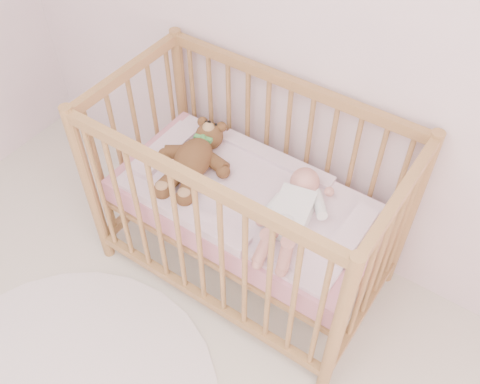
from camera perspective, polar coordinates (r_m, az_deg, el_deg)
The scene contains 6 objects.
wall_back at distance 2.11m, azimuth 14.05°, elevation 17.83°, with size 4.00×0.02×2.70m, color white.
crib at distance 2.47m, azimuth 0.66°, elevation -1.16°, with size 1.36×0.76×1.00m, color #B8804E, non-canonical shape.
mattress at distance 2.48m, azimuth 0.65°, elevation -1.39°, with size 1.22×0.62×0.13m, color pink.
blanket at distance 2.42m, azimuth 0.67°, elevation -0.23°, with size 1.10×0.58×0.06m, color pink, non-canonical shape.
baby at distance 2.27m, azimuth 5.63°, elevation -1.91°, with size 0.28×0.59×0.14m, color white, non-canonical shape.
teddy_bear at distance 2.47m, azimuth -5.02°, elevation 3.55°, with size 0.38×0.53×0.15m, color brown, non-canonical shape.
Camera 1 is at (0.61, 0.25, 2.36)m, focal length 40.00 mm.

